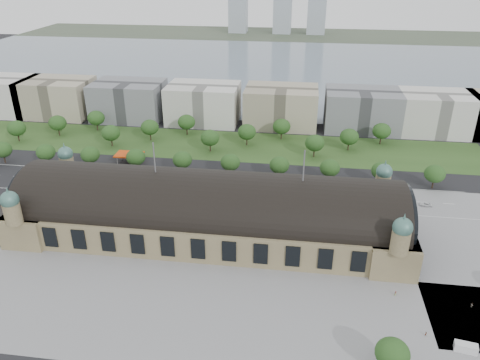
# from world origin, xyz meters

# --- Properties ---
(ground) EXTENTS (900.00, 900.00, 0.00)m
(ground) POSITION_xyz_m (0.00, 0.00, 0.00)
(ground) COLOR black
(ground) RESTS_ON ground
(station) EXTENTS (150.00, 48.40, 44.30)m
(station) POSITION_xyz_m (0.00, 0.00, 10.28)
(station) COLOR #8B7E56
(station) RESTS_ON ground
(plaza_south) EXTENTS (190.00, 48.00, 0.12)m
(plaza_south) POSITION_xyz_m (10.00, -44.00, 0.00)
(plaza_south) COLOR gray
(plaza_south) RESTS_ON ground
(road_slab) EXTENTS (260.00, 26.00, 0.10)m
(road_slab) POSITION_xyz_m (-20.00, 38.00, 0.00)
(road_slab) COLOR black
(road_slab) RESTS_ON ground
(grass_belt) EXTENTS (300.00, 45.00, 0.10)m
(grass_belt) POSITION_xyz_m (-15.00, 93.00, 0.00)
(grass_belt) COLOR #2B491D
(grass_belt) RESTS_ON ground
(petrol_station) EXTENTS (14.00, 13.00, 5.05)m
(petrol_station) POSITION_xyz_m (-53.91, 65.28, 2.95)
(petrol_station) COLOR #DA410C
(petrol_station) RESTS_ON ground
(lake) EXTENTS (700.00, 320.00, 0.08)m
(lake) POSITION_xyz_m (0.00, 298.00, 0.00)
(lake) COLOR slate
(lake) RESTS_ON ground
(far_shore) EXTENTS (700.00, 120.00, 0.14)m
(far_shore) POSITION_xyz_m (0.00, 498.00, 0.00)
(far_shore) COLOR #44513D
(far_shore) RESTS_ON ground
(far_tower_left) EXTENTS (24.00, 24.00, 80.00)m
(far_tower_left) POSITION_xyz_m (-60.00, 508.00, 40.00)
(far_tower_left) COLOR #9EA8B2
(far_tower_left) RESTS_ON ground
(far_tower_mid) EXTENTS (24.00, 24.00, 85.00)m
(far_tower_mid) POSITION_xyz_m (0.00, 508.00, 42.50)
(far_tower_mid) COLOR #9EA8B2
(far_tower_mid) RESTS_ON ground
(far_tower_right) EXTENTS (24.00, 24.00, 75.00)m
(far_tower_right) POSITION_xyz_m (45.00, 508.00, 37.50)
(far_tower_right) COLOR #9EA8B2
(far_tower_right) RESTS_ON ground
(office_0) EXTENTS (45.00, 32.00, 24.00)m
(office_0) POSITION_xyz_m (-170.00, 133.00, 12.00)
(office_0) COLOR silver
(office_0) RESTS_ON ground
(office_1) EXTENTS (45.00, 32.00, 24.00)m
(office_1) POSITION_xyz_m (-130.00, 133.00, 12.00)
(office_1) COLOR #B1A68B
(office_1) RESTS_ON ground
(office_2) EXTENTS (45.00, 32.00, 24.00)m
(office_2) POSITION_xyz_m (-80.00, 133.00, 12.00)
(office_2) COLOR gray
(office_2) RESTS_ON ground
(office_3) EXTENTS (45.00, 32.00, 24.00)m
(office_3) POSITION_xyz_m (-30.00, 133.00, 12.00)
(office_3) COLOR silver
(office_3) RESTS_ON ground
(office_4) EXTENTS (45.00, 32.00, 24.00)m
(office_4) POSITION_xyz_m (20.00, 133.00, 12.00)
(office_4) COLOR #B1A68B
(office_4) RESTS_ON ground
(office_5) EXTENTS (45.00, 32.00, 24.00)m
(office_5) POSITION_xyz_m (70.00, 133.00, 12.00)
(office_5) COLOR gray
(office_5) RESTS_ON ground
(office_6) EXTENTS (45.00, 32.00, 24.00)m
(office_6) POSITION_xyz_m (115.00, 133.00, 12.00)
(office_6) COLOR silver
(office_6) RESTS_ON ground
(tree_row_0) EXTENTS (9.60, 9.60, 11.52)m
(tree_row_0) POSITION_xyz_m (-120.00, 53.00, 7.43)
(tree_row_0) COLOR #2D2116
(tree_row_0) RESTS_ON ground
(tree_row_1) EXTENTS (9.60, 9.60, 11.52)m
(tree_row_1) POSITION_xyz_m (-96.00, 53.00, 7.43)
(tree_row_1) COLOR #2D2116
(tree_row_1) RESTS_ON ground
(tree_row_2) EXTENTS (9.60, 9.60, 11.52)m
(tree_row_2) POSITION_xyz_m (-72.00, 53.00, 7.43)
(tree_row_2) COLOR #2D2116
(tree_row_2) RESTS_ON ground
(tree_row_3) EXTENTS (9.60, 9.60, 11.52)m
(tree_row_3) POSITION_xyz_m (-48.00, 53.00, 7.43)
(tree_row_3) COLOR #2D2116
(tree_row_3) RESTS_ON ground
(tree_row_4) EXTENTS (9.60, 9.60, 11.52)m
(tree_row_4) POSITION_xyz_m (-24.00, 53.00, 7.43)
(tree_row_4) COLOR #2D2116
(tree_row_4) RESTS_ON ground
(tree_row_5) EXTENTS (9.60, 9.60, 11.52)m
(tree_row_5) POSITION_xyz_m (0.00, 53.00, 7.43)
(tree_row_5) COLOR #2D2116
(tree_row_5) RESTS_ON ground
(tree_row_6) EXTENTS (9.60, 9.60, 11.52)m
(tree_row_6) POSITION_xyz_m (24.00, 53.00, 7.43)
(tree_row_6) COLOR #2D2116
(tree_row_6) RESTS_ON ground
(tree_row_7) EXTENTS (9.60, 9.60, 11.52)m
(tree_row_7) POSITION_xyz_m (48.00, 53.00, 7.43)
(tree_row_7) COLOR #2D2116
(tree_row_7) RESTS_ON ground
(tree_row_8) EXTENTS (9.60, 9.60, 11.52)m
(tree_row_8) POSITION_xyz_m (72.00, 53.00, 7.43)
(tree_row_8) COLOR #2D2116
(tree_row_8) RESTS_ON ground
(tree_row_9) EXTENTS (9.60, 9.60, 11.52)m
(tree_row_9) POSITION_xyz_m (96.00, 53.00, 7.43)
(tree_row_9) COLOR #2D2116
(tree_row_9) RESTS_ON ground
(tree_belt_0) EXTENTS (10.40, 10.40, 12.48)m
(tree_belt_0) POSITION_xyz_m (-130.00, 83.00, 8.05)
(tree_belt_0) COLOR #2D2116
(tree_belt_0) RESTS_ON ground
(tree_belt_1) EXTENTS (10.40, 10.40, 12.48)m
(tree_belt_1) POSITION_xyz_m (-111.00, 95.00, 8.05)
(tree_belt_1) COLOR #2D2116
(tree_belt_1) RESTS_ON ground
(tree_belt_2) EXTENTS (10.40, 10.40, 12.48)m
(tree_belt_2) POSITION_xyz_m (-92.00, 107.00, 8.05)
(tree_belt_2) COLOR #2D2116
(tree_belt_2) RESTS_ON ground
(tree_belt_3) EXTENTS (10.40, 10.40, 12.48)m
(tree_belt_3) POSITION_xyz_m (-73.00, 83.00, 8.05)
(tree_belt_3) COLOR #2D2116
(tree_belt_3) RESTS_ON ground
(tree_belt_4) EXTENTS (10.40, 10.40, 12.48)m
(tree_belt_4) POSITION_xyz_m (-54.00, 95.00, 8.05)
(tree_belt_4) COLOR #2D2116
(tree_belt_4) RESTS_ON ground
(tree_belt_5) EXTENTS (10.40, 10.40, 12.48)m
(tree_belt_5) POSITION_xyz_m (-35.00, 107.00, 8.05)
(tree_belt_5) COLOR #2D2116
(tree_belt_5) RESTS_ON ground
(tree_belt_6) EXTENTS (10.40, 10.40, 12.48)m
(tree_belt_6) POSITION_xyz_m (-16.00, 83.00, 8.05)
(tree_belt_6) COLOR #2D2116
(tree_belt_6) RESTS_ON ground
(tree_belt_7) EXTENTS (10.40, 10.40, 12.48)m
(tree_belt_7) POSITION_xyz_m (3.00, 95.00, 8.05)
(tree_belt_7) COLOR #2D2116
(tree_belt_7) RESTS_ON ground
(tree_belt_8) EXTENTS (10.40, 10.40, 12.48)m
(tree_belt_8) POSITION_xyz_m (22.00, 107.00, 8.05)
(tree_belt_8) COLOR #2D2116
(tree_belt_8) RESTS_ON ground
(tree_belt_9) EXTENTS (10.40, 10.40, 12.48)m
(tree_belt_9) POSITION_xyz_m (41.00, 83.00, 8.05)
(tree_belt_9) COLOR #2D2116
(tree_belt_9) RESTS_ON ground
(tree_belt_10) EXTENTS (10.40, 10.40, 12.48)m
(tree_belt_10) POSITION_xyz_m (60.00, 95.00, 8.05)
(tree_belt_10) COLOR #2D2116
(tree_belt_10) RESTS_ON ground
(tree_belt_11) EXTENTS (10.40, 10.40, 12.48)m
(tree_belt_11) POSITION_xyz_m (79.00, 107.00, 8.05)
(tree_belt_11) COLOR #2D2116
(tree_belt_11) RESTS_ON ground
(tree_plaza_s) EXTENTS (9.00, 9.00, 10.64)m
(tree_plaza_s) POSITION_xyz_m (60.00, -60.00, 6.80)
(tree_plaza_s) COLOR #2D2116
(tree_plaza_s) RESTS_ON ground
(traffic_car_2) EXTENTS (5.85, 2.87, 1.60)m
(traffic_car_2) POSITION_xyz_m (-64.86, 29.98, 0.80)
(traffic_car_2) COLOR black
(traffic_car_2) RESTS_ON ground
(traffic_car_3) EXTENTS (5.14, 2.12, 1.49)m
(traffic_car_3) POSITION_xyz_m (-25.77, 37.13, 0.74)
(traffic_car_3) COLOR maroon
(traffic_car_3) RESTS_ON ground
(traffic_car_4) EXTENTS (4.54, 2.12, 1.50)m
(traffic_car_4) POSITION_xyz_m (-8.33, 31.51, 0.75)
(traffic_car_4) COLOR #161B3F
(traffic_car_4) RESTS_ON ground
(traffic_car_5) EXTENTS (4.12, 1.89, 1.31)m
(traffic_car_5) POSITION_xyz_m (33.57, 39.95, 0.65)
(traffic_car_5) COLOR #505157
(traffic_car_5) RESTS_ON ground
(traffic_car_6) EXTENTS (5.35, 2.56, 1.47)m
(traffic_car_6) POSITION_xyz_m (89.14, 34.78, 0.74)
(traffic_car_6) COLOR white
(traffic_car_6) RESTS_ON ground
(parked_car_0) EXTENTS (4.41, 2.91, 1.37)m
(parked_car_0) POSITION_xyz_m (-71.15, 25.00, 0.69)
(parked_car_0) COLOR black
(parked_car_0) RESTS_ON ground
(parked_car_1) EXTENTS (6.10, 4.89, 1.54)m
(parked_car_1) POSITION_xyz_m (-66.00, 22.59, 0.77)
(parked_car_1) COLOR maroon
(parked_car_1) RESTS_ON ground
(parked_car_2) EXTENTS (4.65, 3.98, 1.28)m
(parked_car_2) POSITION_xyz_m (-50.36, 23.22, 0.64)
(parked_car_2) COLOR #1A2A49
(parked_car_2) RESTS_ON ground
(parked_car_3) EXTENTS (4.11, 3.65, 1.35)m
(parked_car_3) POSITION_xyz_m (-31.57, 22.26, 0.67)
(parked_car_3) COLOR #55565C
(parked_car_3) RESTS_ON ground
(parked_car_4) EXTENTS (4.16, 3.50, 1.34)m
(parked_car_4) POSITION_xyz_m (-51.36, 25.00, 0.67)
(parked_car_4) COLOR white
(parked_car_4) RESTS_ON ground
(parked_car_5) EXTENTS (6.29, 5.06, 1.59)m
(parked_car_5) POSITION_xyz_m (-35.41, 21.18, 0.80)
(parked_car_5) COLOR #92959A
(parked_car_5) RESTS_ON ground
(parked_car_6) EXTENTS (4.73, 3.70, 1.28)m
(parked_car_6) POSITION_xyz_m (-36.36, 21.84, 0.64)
(parked_car_6) COLOR black
(parked_car_6) RESTS_ON ground
(bus_west) EXTENTS (11.29, 2.69, 3.14)m
(bus_west) POSITION_xyz_m (1.21, 27.00, 1.57)
(bus_west) COLOR red
(bus_west) RESTS_ON ground
(bus_mid) EXTENTS (11.99, 3.91, 3.28)m
(bus_mid) POSITION_xyz_m (11.91, 27.00, 1.64)
(bus_mid) COLOR silver
(bus_mid) RESTS_ON ground
(bus_east) EXTENTS (10.96, 2.89, 3.03)m
(bus_east) POSITION_xyz_m (37.24, 28.80, 1.52)
(bus_east) COLOR silver
(bus_east) RESTS_ON ground
(van_south) EXTENTS (6.41, 3.45, 2.64)m
(van_south) POSITION_xyz_m (81.76, -49.61, 1.26)
(van_south) COLOR silver
(van_south) RESTS_ON ground
(pedestrian_0) EXTENTS (0.83, 0.53, 1.62)m
(pedestrian_0) POSITION_xyz_m (66.58, -28.14, 0.81)
(pedestrian_0) COLOR gray
(pedestrian_0) RESTS_ON ground
(pedestrian_1) EXTENTS (0.66, 0.64, 1.53)m
(pedestrian_1) POSITION_xyz_m (72.47, -45.17, 0.76)
(pedestrian_1) COLOR gray
(pedestrian_1) RESTS_ON ground
(pedestrian_2) EXTENTS (0.57, 0.97, 1.97)m
(pedestrian_2) POSITION_xyz_m (89.27, -30.84, 0.99)
(pedestrian_2) COLOR gray
(pedestrian_2) RESTS_ON ground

